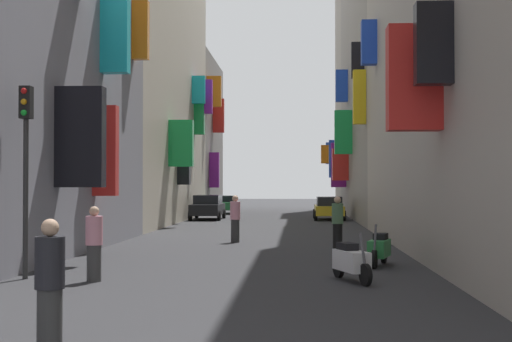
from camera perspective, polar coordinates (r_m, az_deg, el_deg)
The scene contains 16 objects.
ground_plane at distance 32.77m, azimuth 0.50°, elevation -4.86°, with size 140.00×140.00×0.00m, color #2D2D30.
building_left_mid_b at distance 41.91m, azimuth -10.04°, elevation 7.48°, with size 7.25×20.76×16.78m.
building_left_mid_c at distance 57.61m, azimuth -6.28°, elevation 2.86°, with size 7.06×11.96×12.20m.
building_right_mid_a at distance 41.29m, azimuth 12.33°, elevation 9.44°, with size 7.07×11.82×19.37m.
building_right_mid_b at distance 51.13m, azimuth 10.54°, elevation 7.16°, with size 7.07×8.42×18.97m.
building_right_mid_c at distance 59.48m, azimuth 9.52°, elevation 7.07°, with size 7.35×8.23×21.18m.
parked_car_black at distance 43.48m, azimuth -3.92°, elevation -2.89°, with size 1.92×4.21×1.49m.
parked_car_green at distance 52.04m, azimuth -2.49°, elevation -2.67°, with size 1.94×3.90×1.32m.
parked_car_yellow at distance 43.35m, azimuth 5.90°, elevation -2.95°, with size 1.85×4.08×1.40m.
scooter_green at distance 19.17m, azimuth 9.92°, elevation -6.18°, with size 0.75×1.81×1.13m.
scooter_white at distance 16.02m, azimuth 7.68°, elevation -7.20°, with size 0.81×1.83×1.13m.
pedestrian_crossing at distance 16.27m, azimuth -12.93°, elevation -5.76°, with size 0.53×0.53×1.68m.
pedestrian_near_left at distance 26.38m, azimuth -1.69°, elevation -3.88°, with size 0.44×0.44×1.75m.
pedestrian_near_right at distance 9.52m, azimuth -16.30°, elevation -8.94°, with size 0.47×0.47×1.73m.
pedestrian_mid_street at distance 23.75m, azimuth 6.60°, elevation -4.18°, with size 0.50×0.50×1.76m.
traffic_light_near_corner at distance 17.08m, azimuth -18.08°, elevation 1.78°, with size 0.26×0.34×4.43m.
Camera 1 is at (1.61, -2.66, 2.18)m, focal length 49.59 mm.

